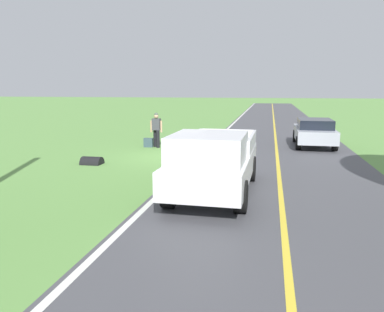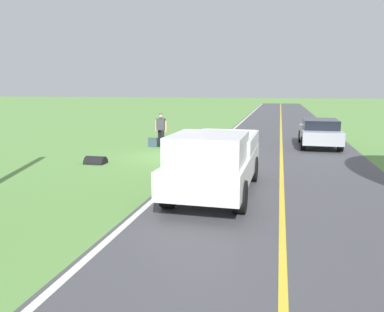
{
  "view_description": "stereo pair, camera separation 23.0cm",
  "coord_description": "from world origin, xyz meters",
  "px_view_note": "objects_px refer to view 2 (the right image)",
  "views": [
    {
      "loc": [
        -4.03,
        16.01,
        2.98
      ],
      "look_at": [
        -2.1,
        6.54,
        1.25
      ],
      "focal_mm": 35.8,
      "sensor_mm": 36.0,
      "label": 1
    },
    {
      "loc": [
        -4.25,
        15.96,
        2.98
      ],
      "look_at": [
        -2.1,
        6.54,
        1.25
      ],
      "focal_mm": 35.8,
      "sensor_mm": 36.0,
      "label": 2
    }
  ],
  "objects_px": {
    "hitchhiker_walking": "(161,128)",
    "pickup_truck_passing": "(214,161)",
    "suitcase_carried": "(153,142)",
    "sedan_near_oncoming": "(320,132)"
  },
  "relations": [
    {
      "from": "pickup_truck_passing",
      "to": "sedan_near_oncoming",
      "type": "distance_m",
      "value": 10.73
    },
    {
      "from": "suitcase_carried",
      "to": "sedan_near_oncoming",
      "type": "xyz_separation_m",
      "value": [
        -8.26,
        -2.03,
        0.52
      ]
    },
    {
      "from": "suitcase_carried",
      "to": "pickup_truck_passing",
      "type": "distance_m",
      "value": 9.23
    },
    {
      "from": "hitchhiker_walking",
      "to": "suitcase_carried",
      "type": "height_order",
      "value": "hitchhiker_walking"
    },
    {
      "from": "hitchhiker_walking",
      "to": "suitcase_carried",
      "type": "bearing_deg",
      "value": 10.46
    },
    {
      "from": "pickup_truck_passing",
      "to": "sedan_near_oncoming",
      "type": "height_order",
      "value": "pickup_truck_passing"
    },
    {
      "from": "pickup_truck_passing",
      "to": "sedan_near_oncoming",
      "type": "bearing_deg",
      "value": -110.49
    },
    {
      "from": "hitchhiker_walking",
      "to": "pickup_truck_passing",
      "type": "relative_size",
      "value": 0.32
    },
    {
      "from": "suitcase_carried",
      "to": "sedan_near_oncoming",
      "type": "relative_size",
      "value": 0.11
    },
    {
      "from": "hitchhiker_walking",
      "to": "pickup_truck_passing",
      "type": "bearing_deg",
      "value": 116.79
    }
  ]
}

